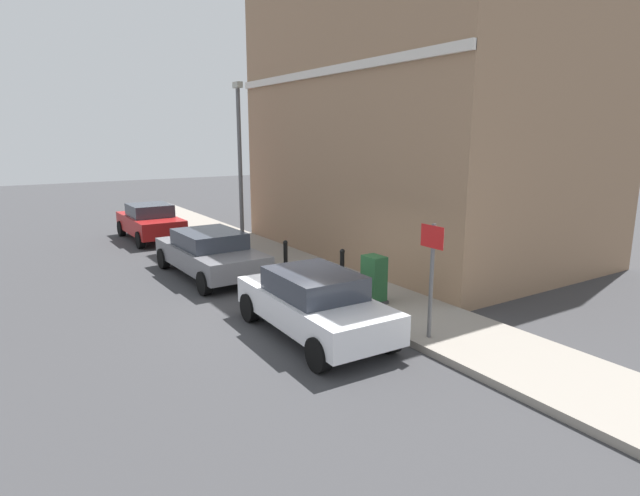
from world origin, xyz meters
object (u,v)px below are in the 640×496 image
street_sign (432,264)px  lamppost (240,159)px  car_red (150,222)px  car_grey (210,252)px  car_white (314,302)px  utility_cabinet (374,281)px  bollard_near_cabinet (342,267)px  bollard_far_kerb (286,257)px

street_sign → lamppost: 10.05m
car_red → car_grey: bearing=179.3°
car_white → lamppost: (2.14, 8.28, 2.58)m
car_white → utility_cabinet: (2.14, 0.70, -0.04)m
street_sign → bollard_near_cabinet: bearing=81.7°
street_sign → car_white: bearing=136.1°
utility_cabinet → street_sign: street_sign is taller
car_red → lamppost: bearing=-150.3°
bollard_near_cabinet → bollard_far_kerb: same height
car_white → lamppost: lamppost is taller
car_grey → bollard_near_cabinet: size_ratio=4.33×
car_white → street_sign: street_sign is taller
car_white → car_red: bearing=1.9°
bollard_far_kerb → car_white: bearing=-111.1°
car_white → utility_cabinet: size_ratio=3.58×
utility_cabinet → street_sign: 2.57m
utility_cabinet → street_sign: size_ratio=0.50×
car_grey → car_red: car_red is taller
car_grey → lamppost: size_ratio=0.79×
car_red → bollard_near_cabinet: bearing=-167.5°
bollard_far_kerb → street_sign: size_ratio=0.45×
utility_cabinet → bollard_far_kerb: size_ratio=1.11×
street_sign → lamppost: size_ratio=0.40×
bollard_near_cabinet → bollard_far_kerb: 1.93m
bollard_near_cabinet → lamppost: 6.64m
car_red → bollard_near_cabinet: size_ratio=3.87×
car_red → bollard_near_cabinet: 10.21m
car_red → lamppost: lamppost is taller
bollard_near_cabinet → lamppost: (-0.10, 6.11, 2.60)m
car_red → bollard_far_kerb: (1.63, -8.15, -0.03)m
car_grey → bollard_far_kerb: car_grey is taller
utility_cabinet → car_red: bearing=101.1°
car_red → street_sign: (1.79, -13.73, 0.92)m
street_sign → car_grey: bearing=103.8°
car_grey → street_sign: street_sign is taller
car_white → car_grey: car_white is taller
bollard_far_kerb → lamppost: lamppost is taller
bollard_far_kerb → bollard_near_cabinet: bearing=-68.3°
car_white → street_sign: 2.52m
car_white → bollard_near_cabinet: (2.24, 2.17, -0.02)m
lamppost → car_grey: bearing=-130.2°
utility_cabinet → bollard_far_kerb: bearing=100.6°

